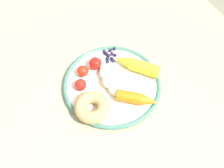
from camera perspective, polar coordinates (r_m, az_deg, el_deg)
The scene contains 11 objects.
ground_plane at distance 1.49m, azimuth -1.72°, elevation -15.90°, with size 6.00×6.00×0.00m, color gray.
dining_table at distance 0.86m, azimuth -2.88°, elevation -2.70°, with size 1.02×0.99×0.77m.
plate at distance 0.76m, azimuth -0.00°, elevation -0.12°, with size 0.28×0.28×0.02m.
banana at distance 0.75m, azimuth -0.66°, elevation 0.56°, with size 0.05×0.17×0.03m.
carrot_orange at distance 0.72m, azimuth 5.52°, elevation -3.19°, with size 0.11×0.10×0.03m.
carrot_yellow at distance 0.78m, azimuth 5.22°, elevation 4.05°, with size 0.12×0.13×0.04m.
donut at distance 0.70m, azimuth -4.31°, elevation -5.02°, with size 0.10×0.10×0.03m, color tan.
blueberry_pile at distance 0.81m, azimuth -0.45°, elevation 6.19°, with size 0.05×0.06×0.02m.
tomato_near at distance 0.78m, azimuth -3.61°, elevation 4.45°, with size 0.04×0.04×0.04m, color red.
tomato_mid at distance 0.77m, azimuth -6.28°, elevation 2.79°, with size 0.03×0.03×0.03m, color red.
tomato_far at distance 0.74m, azimuth -6.79°, elevation -0.17°, with size 0.03×0.03×0.03m, color red.
Camera 1 is at (-0.16, -0.40, 1.42)m, focal length 42.43 mm.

